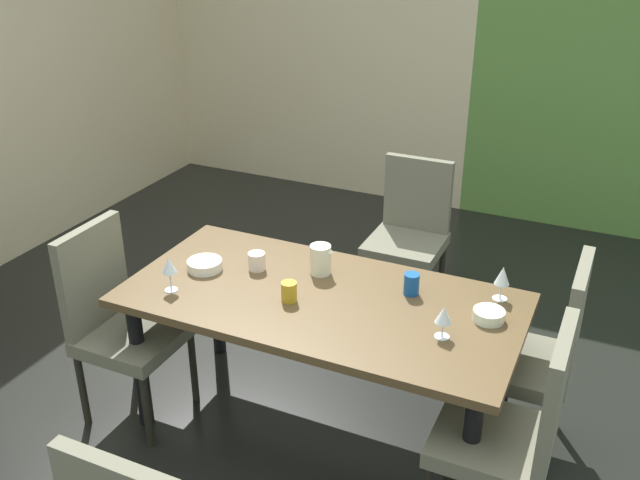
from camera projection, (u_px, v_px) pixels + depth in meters
ground_plane at (278, 413)px, 3.61m from camera, size 5.22×6.04×0.02m
back_panel_interior at (311, 40)px, 5.94m from camera, size 2.78×0.10×2.53m
dining_table at (321, 313)px, 3.23m from camera, size 1.78×0.88×0.73m
chair_left_near at (117, 316)px, 3.40m from camera, size 0.45×0.44×0.99m
chair_right_far at (541, 350)px, 3.15m from camera, size 0.44×0.44×0.98m
chair_right_near at (516, 428)px, 2.69m from camera, size 0.44×0.44×0.98m
chair_head_far at (410, 229)px, 4.34m from camera, size 0.44×0.45×0.94m
wine_glass_right at (169, 266)px, 3.19m from camera, size 0.07×0.07×0.17m
wine_glass_left at (502, 277)px, 3.12m from camera, size 0.07×0.07×0.16m
wine_glass_front at (444, 316)px, 2.86m from camera, size 0.07×0.07×0.14m
serving_bowl_near_shelf at (205, 265)px, 3.42m from camera, size 0.17×0.17×0.05m
serving_bowl_center at (489, 315)px, 3.01m from camera, size 0.14×0.14×0.05m
cup_south at (289, 292)px, 3.14m from camera, size 0.07×0.07×0.09m
cup_rear at (411, 284)px, 3.19m from camera, size 0.07×0.07×0.10m
cup_west at (257, 261)px, 3.41m from camera, size 0.08×0.08×0.09m
pitcher_north at (321, 259)px, 3.36m from camera, size 0.11×0.10×0.15m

